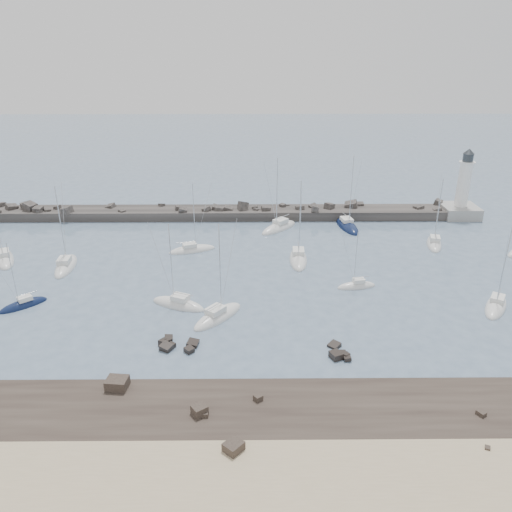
% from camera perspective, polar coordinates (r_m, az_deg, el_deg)
% --- Properties ---
extents(ground, '(400.00, 400.00, 0.00)m').
position_cam_1_polar(ground, '(67.68, -4.31, -5.88)').
color(ground, slate).
rests_on(ground, ground).
extents(rock_shelf, '(140.00, 12.13, 1.78)m').
position_cam_1_polar(rock_shelf, '(49.68, -6.10, -18.25)').
color(rock_shelf, '#2B221E').
rests_on(rock_shelf, ground).
extents(rock_cluster_near, '(4.87, 3.53, 1.45)m').
position_cam_1_polar(rock_cluster_near, '(60.07, -9.18, -10.05)').
color(rock_cluster_near, black).
rests_on(rock_cluster_near, ground).
extents(rock_cluster_far, '(2.48, 4.12, 1.27)m').
position_cam_1_polar(rock_cluster_far, '(58.69, 9.31, -10.98)').
color(rock_cluster_far, black).
rests_on(rock_cluster_far, ground).
extents(breakwater, '(115.00, 7.45, 5.15)m').
position_cam_1_polar(breakwater, '(103.06, -7.36, 4.58)').
color(breakwater, '#302D2B').
rests_on(breakwater, ground).
extents(lighthouse, '(7.00, 7.00, 14.60)m').
position_cam_1_polar(lighthouse, '(110.00, 22.35, 5.74)').
color(lighthouse, gray).
rests_on(lighthouse, ground).
extents(sailboat_1, '(6.98, 9.68, 14.94)m').
position_cam_1_polar(sailboat_1, '(91.57, -26.83, -0.34)').
color(sailboat_1, silver).
rests_on(sailboat_1, ground).
extents(sailboat_2, '(6.04, 5.66, 10.16)m').
position_cam_1_polar(sailboat_2, '(74.68, -25.03, -5.13)').
color(sailboat_2, '#0E193A').
rests_on(sailboat_2, ground).
extents(sailboat_3, '(3.41, 9.06, 14.16)m').
position_cam_1_polar(sailboat_3, '(84.60, -20.89, -1.14)').
color(sailboat_3, silver).
rests_on(sailboat_3, ground).
extents(sailboat_4, '(8.45, 5.10, 12.73)m').
position_cam_1_polar(sailboat_4, '(86.04, -7.33, 0.65)').
color(sailboat_4, silver).
rests_on(sailboat_4, ground).
extents(sailboat_5, '(8.23, 5.43, 12.66)m').
position_cam_1_polar(sailboat_5, '(68.65, -8.86, -5.53)').
color(sailboat_5, silver).
rests_on(sailboat_5, ground).
extents(sailboat_6, '(3.38, 9.38, 14.64)m').
position_cam_1_polar(sailboat_6, '(81.97, 4.85, -0.39)').
color(sailboat_6, silver).
rests_on(sailboat_6, ground).
extents(sailboat_7, '(7.44, 8.45, 13.71)m').
position_cam_1_polar(sailboat_7, '(65.20, -4.38, -6.95)').
color(sailboat_7, silver).
rests_on(sailboat_7, ground).
extents(sailboat_8, '(4.56, 9.99, 15.12)m').
position_cam_1_polar(sailboat_8, '(98.18, 10.37, 3.34)').
color(sailboat_8, '#0E193A').
rests_on(sailboat_8, ground).
extents(sailboat_9, '(6.03, 2.83, 9.38)m').
position_cam_1_polar(sailboat_9, '(74.23, 11.42, -3.43)').
color(sailboat_9, silver).
rests_on(sailboat_9, ground).
extents(sailboat_10, '(4.47, 8.37, 12.86)m').
position_cam_1_polar(sailboat_10, '(93.33, 19.67, 1.28)').
color(sailboat_10, silver).
rests_on(sailboat_10, ground).
extents(sailboat_11, '(6.41, 8.14, 12.76)m').
position_cam_1_polar(sailboat_11, '(74.74, 25.72, -5.23)').
color(sailboat_11, silver).
rests_on(sailboat_11, ground).
extents(sailboat_13, '(8.52, 8.95, 15.01)m').
position_cam_1_polar(sailboat_13, '(95.70, 2.64, 3.20)').
color(sailboat_13, silver).
rests_on(sailboat_13, ground).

